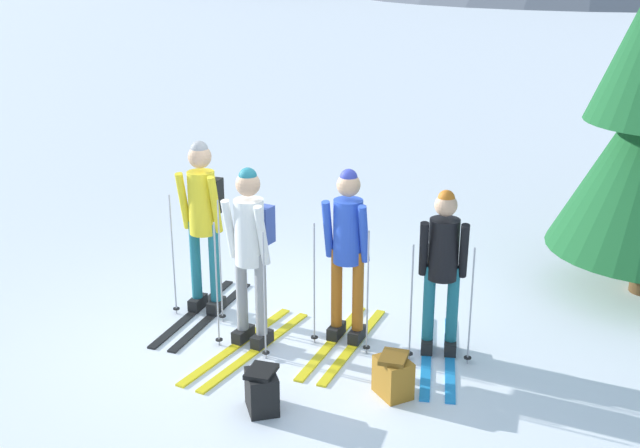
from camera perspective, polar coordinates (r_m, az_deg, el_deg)
name	(u,v)px	position (r m, az deg, el deg)	size (l,w,h in m)	color
ground_plane	(288,337)	(8.09, -2.27, -7.98)	(400.00, 400.00, 0.00)	white
skier_in_yellow	(203,216)	(8.33, -8.27, 0.54)	(0.61, 1.75, 1.85)	black
skier_in_white	(250,247)	(7.57, -4.94, -1.65)	(0.69, 1.82, 1.78)	yellow
skier_in_blue	(347,249)	(7.63, 1.95, -1.81)	(0.61, 1.69, 1.74)	yellow
skier_in_black	(443,264)	(7.51, 8.69, -2.84)	(0.60, 1.67, 1.62)	#1E84D1
backpack_on_snow_front	(393,376)	(7.06, 5.20, -10.64)	(0.39, 0.40, 0.38)	#99661E
backpack_on_snow_beside	(262,390)	(6.84, -4.14, -11.64)	(0.37, 0.40, 0.38)	black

